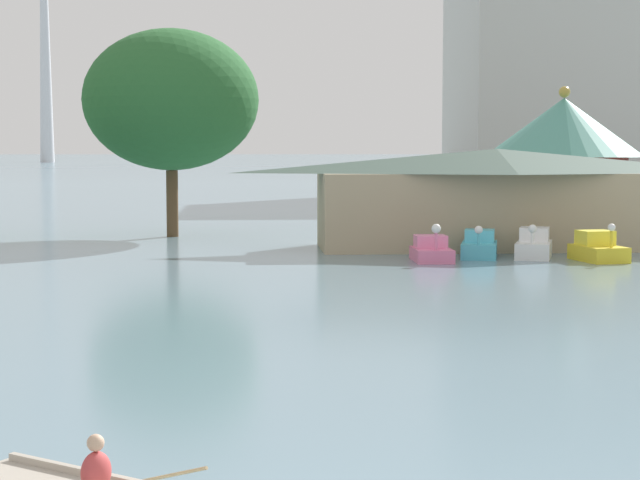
% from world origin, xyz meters
% --- Properties ---
extents(pedal_boat_pink, '(1.61, 2.69, 1.70)m').
position_xyz_m(pedal_boat_pink, '(6.81, 34.00, 0.45)').
color(pedal_boat_pink, pink).
rests_on(pedal_boat_pink, ground).
extents(pedal_boat_cyan, '(2.20, 3.17, 1.52)m').
position_xyz_m(pedal_boat_cyan, '(9.22, 35.34, 0.50)').
color(pedal_boat_cyan, '#4CB7CC').
rests_on(pedal_boat_cyan, ground).
extents(pedal_boat_white, '(2.34, 3.22, 1.59)m').
position_xyz_m(pedal_boat_white, '(11.63, 35.03, 0.54)').
color(pedal_boat_white, white).
rests_on(pedal_boat_white, ground).
extents(pedal_boat_yellow, '(2.08, 2.91, 1.71)m').
position_xyz_m(pedal_boat_yellow, '(14.07, 33.56, 0.52)').
color(pedal_boat_yellow, yellow).
rests_on(pedal_boat_yellow, ground).
extents(boathouse, '(18.59, 6.25, 4.89)m').
position_xyz_m(boathouse, '(10.98, 39.75, 2.55)').
color(boathouse, tan).
rests_on(boathouse, ground).
extents(green_roof_pavilion, '(9.71, 9.71, 8.70)m').
position_xyz_m(green_roof_pavilion, '(18.18, 52.59, 4.45)').
color(green_roof_pavilion, '#993328').
rests_on(green_roof_pavilion, ground).
extents(shoreline_tree_mid, '(9.69, 9.69, 11.47)m').
position_xyz_m(shoreline_tree_mid, '(-5.36, 47.87, 7.57)').
color(shoreline_tree_mid, brown).
rests_on(shoreline_tree_mid, ground).
extents(background_building_block, '(31.03, 20.25, 28.59)m').
position_xyz_m(background_building_block, '(37.14, 103.97, 14.31)').
color(background_building_block, beige).
rests_on(background_building_block, ground).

